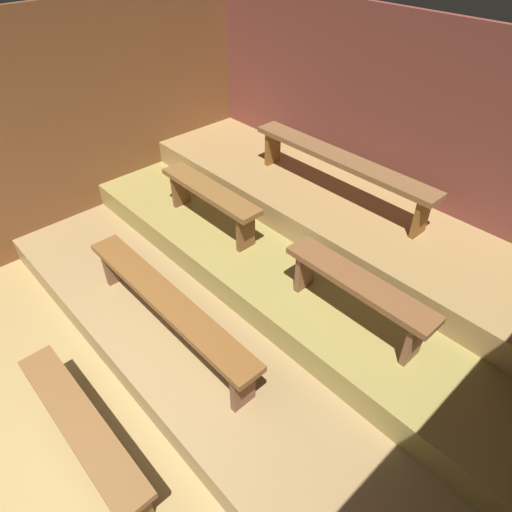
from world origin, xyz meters
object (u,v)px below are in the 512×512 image
bench_middle_right (358,288)px  bench_lower_center (167,303)px  bench_middle_left (210,196)px  bench_upper_center (340,163)px  bench_floor_center (82,426)px

bench_middle_right → bench_lower_center: bearing=-135.7°
bench_middle_right → bench_middle_left: bearing=180.0°
bench_upper_center → bench_middle_right: bearing=-44.6°
bench_lower_center → bench_middle_left: (-0.77, 1.08, 0.25)m
bench_middle_right → bench_upper_center: 1.57m
bench_floor_center → bench_upper_center: bearing=96.5°
bench_floor_center → bench_lower_center: bearing=109.7°
bench_floor_center → bench_middle_left: bench_middle_left is taller
bench_middle_right → bench_upper_center: size_ratio=0.61×
bench_floor_center → bench_upper_center: size_ratio=0.73×
bench_floor_center → bench_middle_left: size_ratio=1.19×
bench_floor_center → bench_middle_left: 2.43m
bench_middle_left → bench_floor_center: bearing=-61.5°
bench_lower_center → bench_upper_center: size_ratio=0.98×
bench_floor_center → bench_upper_center: 3.30m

